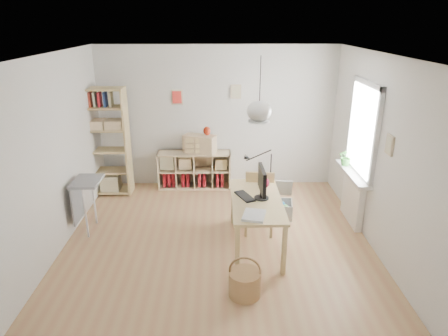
{
  "coord_description": "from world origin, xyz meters",
  "views": [
    {
      "loc": [
        0.02,
        -5.23,
        3.12
      ],
      "look_at": [
        0.1,
        0.3,
        1.05
      ],
      "focal_mm": 32.0,
      "sensor_mm": 36.0,
      "label": 1
    }
  ],
  "objects_px": {
    "chair": "(259,199)",
    "monitor": "(262,182)",
    "storage_chest": "(277,205)",
    "cube_shelf": "(194,172)",
    "tall_bookshelf": "(106,138)",
    "drawer_chest": "(200,144)",
    "desk": "(256,205)"
  },
  "relations": [
    {
      "from": "desk",
      "to": "drawer_chest",
      "type": "height_order",
      "value": "drawer_chest"
    },
    {
      "from": "tall_bookshelf",
      "to": "chair",
      "type": "relative_size",
      "value": 2.2
    },
    {
      "from": "desk",
      "to": "chair",
      "type": "relative_size",
      "value": 1.65
    },
    {
      "from": "cube_shelf",
      "to": "storage_chest",
      "type": "distance_m",
      "value": 1.94
    },
    {
      "from": "drawer_chest",
      "to": "cube_shelf",
      "type": "bearing_deg",
      "value": -176.6
    },
    {
      "from": "monitor",
      "to": "cube_shelf",
      "type": "bearing_deg",
      "value": 114.49
    },
    {
      "from": "chair",
      "to": "monitor",
      "type": "xyz_separation_m",
      "value": [
        -0.02,
        -0.47,
        0.49
      ]
    },
    {
      "from": "desk",
      "to": "storage_chest",
      "type": "distance_m",
      "value": 1.17
    },
    {
      "from": "chair",
      "to": "tall_bookshelf",
      "type": "bearing_deg",
      "value": 157.44
    },
    {
      "from": "tall_bookshelf",
      "to": "drawer_chest",
      "type": "height_order",
      "value": "tall_bookshelf"
    },
    {
      "from": "storage_chest",
      "to": "monitor",
      "type": "distance_m",
      "value": 1.31
    },
    {
      "from": "tall_bookshelf",
      "to": "monitor",
      "type": "xyz_separation_m",
      "value": [
        2.66,
        -1.93,
        -0.08
      ]
    },
    {
      "from": "tall_bookshelf",
      "to": "chair",
      "type": "bearing_deg",
      "value": -28.65
    },
    {
      "from": "chair",
      "to": "storage_chest",
      "type": "relative_size",
      "value": 1.39
    },
    {
      "from": "chair",
      "to": "monitor",
      "type": "height_order",
      "value": "monitor"
    },
    {
      "from": "monitor",
      "to": "chair",
      "type": "bearing_deg",
      "value": 85.3
    },
    {
      "from": "chair",
      "to": "storage_chest",
      "type": "bearing_deg",
      "value": 60.11
    },
    {
      "from": "monitor",
      "to": "drawer_chest",
      "type": "relative_size",
      "value": 0.87
    },
    {
      "from": "storage_chest",
      "to": "monitor",
      "type": "relative_size",
      "value": 1.26
    },
    {
      "from": "cube_shelf",
      "to": "tall_bookshelf",
      "type": "xyz_separation_m",
      "value": [
        -1.56,
        -0.28,
        0.79
      ]
    },
    {
      "from": "chair",
      "to": "storage_chest",
      "type": "xyz_separation_m",
      "value": [
        0.35,
        0.49,
        -0.34
      ]
    },
    {
      "from": "cube_shelf",
      "to": "drawer_chest",
      "type": "bearing_deg",
      "value": -16.74
    },
    {
      "from": "drawer_chest",
      "to": "chair",
      "type": "bearing_deg",
      "value": -39.96
    },
    {
      "from": "desk",
      "to": "monitor",
      "type": "relative_size",
      "value": 2.88
    },
    {
      "from": "monitor",
      "to": "drawer_chest",
      "type": "bearing_deg",
      "value": 111.97
    },
    {
      "from": "tall_bookshelf",
      "to": "monitor",
      "type": "relative_size",
      "value": 3.84
    },
    {
      "from": "storage_chest",
      "to": "chair",
      "type": "bearing_deg",
      "value": -118.24
    },
    {
      "from": "chair",
      "to": "storage_chest",
      "type": "distance_m",
      "value": 0.69
    },
    {
      "from": "cube_shelf",
      "to": "storage_chest",
      "type": "relative_size",
      "value": 2.13
    },
    {
      "from": "cube_shelf",
      "to": "monitor",
      "type": "xyz_separation_m",
      "value": [
        1.09,
        -2.21,
        0.71
      ]
    },
    {
      "from": "storage_chest",
      "to": "cube_shelf",
      "type": "bearing_deg",
      "value": 147.11
    },
    {
      "from": "chair",
      "to": "drawer_chest",
      "type": "bearing_deg",
      "value": 125.99
    }
  ]
}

